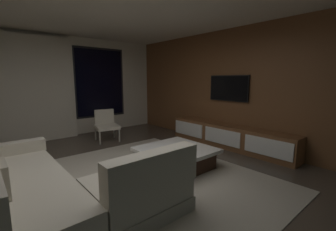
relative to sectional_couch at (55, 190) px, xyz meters
name	(u,v)px	position (x,y,z in m)	size (l,w,h in m)	color
floor	(124,184)	(0.97, 0.14, -0.29)	(9.20, 9.20, 0.00)	#473D33
back_wall_with_window	(50,88)	(0.91, 3.75, 1.05)	(6.60, 0.30, 2.70)	beige
media_wall	(241,88)	(4.03, 0.14, 1.06)	(0.12, 7.80, 2.70)	brown
area_rug	(147,180)	(1.32, 0.04, -0.28)	(3.20, 3.80, 0.01)	#ADA391
sectional_couch	(55,190)	(0.00, 0.00, 0.00)	(1.98, 2.50, 0.82)	#B1A997
coffee_table	(176,158)	(2.00, 0.10, -0.10)	(1.16, 1.16, 0.36)	#3A2115
book_stack_on_coffee_table	(173,148)	(1.91, 0.09, 0.10)	(0.26, 0.22, 0.05)	#558D48
accent_chair_near_window	(106,123)	(1.89, 2.64, 0.14)	(0.64, 0.66, 0.78)	#B2ADA0
media_console	(229,137)	(3.74, 0.19, -0.04)	(0.46, 3.10, 0.52)	brown
mounted_tv	(229,88)	(3.92, 0.39, 1.06)	(0.05, 1.03, 0.59)	black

